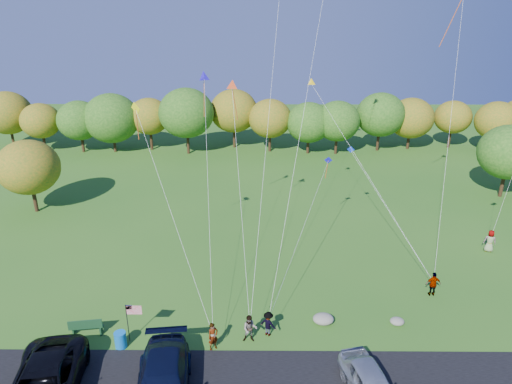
% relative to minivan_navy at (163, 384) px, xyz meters
% --- Properties ---
extents(ground, '(140.00, 140.00, 0.00)m').
position_rel_minivan_navy_xyz_m(ground, '(5.46, 4.48, -1.01)').
color(ground, '#2C601B').
rests_on(ground, ground).
extents(treeline, '(76.63, 27.17, 8.44)m').
position_rel_minivan_navy_xyz_m(treeline, '(5.22, 39.92, 3.74)').
color(treeline, '#3B2415').
rests_on(treeline, ground).
extents(minivan_navy, '(3.37, 6.79, 1.90)m').
position_rel_minivan_navy_xyz_m(minivan_navy, '(0.00, 0.00, 0.00)').
color(minivan_navy, black).
rests_on(minivan_navy, asphalt_lane).
extents(flyer_a, '(0.75, 0.72, 1.73)m').
position_rel_minivan_navy_xyz_m(flyer_a, '(2.10, 3.68, -0.14)').
color(flyer_a, '#4C4C59').
rests_on(flyer_a, ground).
extents(flyer_b, '(0.85, 0.66, 1.73)m').
position_rel_minivan_navy_xyz_m(flyer_b, '(4.17, 4.36, -0.15)').
color(flyer_b, '#4C4C59').
rests_on(flyer_b, ground).
extents(flyer_c, '(1.18, 1.03, 1.58)m').
position_rel_minivan_navy_xyz_m(flyer_c, '(5.24, 4.90, -0.22)').
color(flyer_c, '#4C4C59').
rests_on(flyer_c, ground).
extents(flyer_d, '(1.03, 0.45, 1.74)m').
position_rel_minivan_navy_xyz_m(flyer_d, '(16.36, 9.01, -0.14)').
color(flyer_d, '#4C4C59').
rests_on(flyer_d, ground).
extents(flyer_e, '(1.03, 0.83, 1.82)m').
position_rel_minivan_navy_xyz_m(flyer_e, '(22.95, 15.05, -0.10)').
color(flyer_e, '#4C4C59').
rests_on(flyer_e, ground).
extents(park_bench, '(1.94, 0.61, 1.07)m').
position_rel_minivan_navy_xyz_m(park_bench, '(-5.52, 4.84, -0.43)').
color(park_bench, '#173F21').
rests_on(park_bench, ground).
extents(trash_barrel, '(0.67, 0.67, 1.00)m').
position_rel_minivan_navy_xyz_m(trash_barrel, '(-3.19, 3.78, -0.51)').
color(trash_barrel, blue).
rests_on(trash_barrel, ground).
extents(flag_assembly, '(0.93, 0.60, 2.50)m').
position_rel_minivan_navy_xyz_m(flag_assembly, '(-2.58, 4.33, 0.87)').
color(flag_assembly, black).
rests_on(flag_assembly, ground).
extents(boulder_near, '(1.29, 1.01, 0.64)m').
position_rel_minivan_navy_xyz_m(boulder_near, '(8.64, 5.98, -0.69)').
color(boulder_near, '#9A9686').
rests_on(boulder_near, ground).
extents(boulder_far, '(0.87, 0.72, 0.45)m').
position_rel_minivan_navy_xyz_m(boulder_far, '(13.15, 5.91, -0.78)').
color(boulder_far, gray).
rests_on(boulder_far, ground).
extents(kites_aloft, '(27.58, 12.43, 20.14)m').
position_rel_minivan_navy_xyz_m(kites_aloft, '(8.36, 18.62, 17.14)').
color(kites_aloft, red).
rests_on(kites_aloft, ground).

